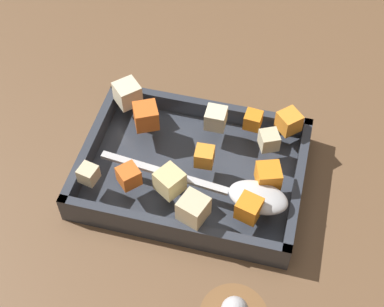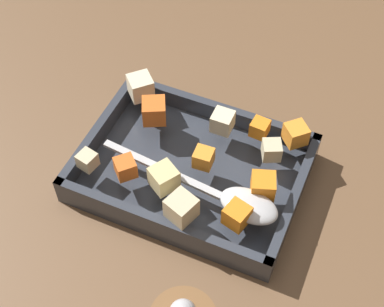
{
  "view_description": "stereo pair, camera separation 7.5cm",
  "coord_description": "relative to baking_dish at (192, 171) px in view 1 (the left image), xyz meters",
  "views": [
    {
      "loc": [
        0.1,
        -0.43,
        0.65
      ],
      "look_at": [
        -0.02,
        0.02,
        0.05
      ],
      "focal_mm": 53.06,
      "sensor_mm": 36.0,
      "label": 1
    },
    {
      "loc": [
        0.17,
        -0.41,
        0.65
      ],
      "look_at": [
        -0.02,
        0.02,
        0.05
      ],
      "focal_mm": 53.06,
      "sensor_mm": 36.0,
      "label": 2
    }
  ],
  "objects": [
    {
      "name": "serving_spoon",
      "position": [
        0.08,
        -0.05,
        0.04
      ],
      "size": [
        0.26,
        0.06,
        0.02
      ],
      "rotation": [
        0.0,
        0.0,
        3.04
      ],
      "color": "silver",
      "rests_on": "baking_dish"
    },
    {
      "name": "carrot_chunk_mid_right",
      "position": [
        0.02,
        -0.0,
        0.04
      ],
      "size": [
        0.03,
        0.03,
        0.02
      ],
      "primitive_type": "cube",
      "rotation": [
        0.0,
        0.0,
        0.06
      ],
      "color": "orange",
      "rests_on": "baking_dish"
    },
    {
      "name": "carrot_chunk_under_handle",
      "position": [
        0.1,
        -0.02,
        0.05
      ],
      "size": [
        0.04,
        0.04,
        0.03
      ],
      "primitive_type": "cube",
      "rotation": [
        0.0,
        0.0,
        3.48
      ],
      "color": "orange",
      "rests_on": "baking_dish"
    },
    {
      "name": "carrot_chunk_corner_nw",
      "position": [
        -0.07,
        -0.06,
        0.04
      ],
      "size": [
        0.04,
        0.04,
        0.03
      ],
      "primitive_type": "cube",
      "rotation": [
        0.0,
        0.0,
        0.81
      ],
      "color": "orange",
      "rests_on": "baking_dish"
    },
    {
      "name": "potato_chunk_mid_left",
      "position": [
        0.1,
        0.05,
        0.04
      ],
      "size": [
        0.03,
        0.03,
        0.02
      ],
      "primitive_type": "cube",
      "rotation": [
        0.0,
        0.0,
        3.58
      ],
      "color": "beige",
      "rests_on": "baking_dish"
    },
    {
      "name": "potato_chunk_front_center",
      "position": [
        0.02,
        -0.09,
        0.05
      ],
      "size": [
        0.04,
        0.04,
        0.03
      ],
      "primitive_type": "cube",
      "rotation": [
        0.0,
        0.0,
        4.38
      ],
      "color": "beige",
      "rests_on": "baking_dish"
    },
    {
      "name": "potato_chunk_near_left",
      "position": [
        -0.02,
        -0.05,
        0.05
      ],
      "size": [
        0.04,
        0.04,
        0.03
      ],
      "primitive_type": "cube",
      "rotation": [
        0.0,
        0.0,
        5.73
      ],
      "color": "#E0CC89",
      "rests_on": "baking_dish"
    },
    {
      "name": "baking_dish",
      "position": [
        0.0,
        0.0,
        0.0
      ],
      "size": [
        0.3,
        0.22,
        0.04
      ],
      "color": "#333842",
      "rests_on": "ground_plane"
    },
    {
      "name": "carrot_chunk_far_right",
      "position": [
        -0.08,
        0.04,
        0.05
      ],
      "size": [
        0.04,
        0.04,
        0.03
      ],
      "primitive_type": "cube",
      "rotation": [
        0.0,
        0.0,
        2.04
      ],
      "color": "orange",
      "rests_on": "baking_dish"
    },
    {
      "name": "carrot_chunk_corner_se",
      "position": [
        0.09,
        -0.07,
        0.04
      ],
      "size": [
        0.03,
        0.03,
        0.03
      ],
      "primitive_type": "cube",
      "rotation": [
        0.0,
        0.0,
        2.88
      ],
      "color": "orange",
      "rests_on": "baking_dish"
    },
    {
      "name": "ground_plane",
      "position": [
        0.02,
        -0.02,
        -0.01
      ],
      "size": [
        4.0,
        4.0,
        0.0
      ],
      "primitive_type": "plane",
      "color": "brown"
    },
    {
      "name": "potato_chunk_rim_edge",
      "position": [
        -0.12,
        0.08,
        0.05
      ],
      "size": [
        0.05,
        0.05,
        0.03
      ],
      "primitive_type": "cube",
      "rotation": [
        0.0,
        0.0,
        3.93
      ],
      "color": "beige",
      "rests_on": "baking_dish"
    },
    {
      "name": "potato_chunk_center",
      "position": [
        0.01,
        0.07,
        0.04
      ],
      "size": [
        0.03,
        0.03,
        0.03
      ],
      "primitive_type": "cube",
      "rotation": [
        0.0,
        0.0,
        1.57
      ],
      "color": "beige",
      "rests_on": "baking_dish"
    },
    {
      "name": "potato_chunk_heap_side",
      "position": [
        -0.12,
        -0.07,
        0.04
      ],
      "size": [
        0.03,
        0.03,
        0.02
      ],
      "primitive_type": "cube",
      "rotation": [
        0.0,
        0.0,
        4.5
      ],
      "color": "beige",
      "rests_on": "baking_dish"
    },
    {
      "name": "carrot_chunk_back_center",
      "position": [
        0.12,
        0.08,
        0.04
      ],
      "size": [
        0.04,
        0.04,
        0.03
      ],
      "primitive_type": "cube",
      "rotation": [
        0.0,
        0.0,
        0.77
      ],
      "color": "orange",
      "rests_on": "baking_dish"
    },
    {
      "name": "carrot_chunk_near_spoon",
      "position": [
        0.07,
        0.08,
        0.04
      ],
      "size": [
        0.03,
        0.03,
        0.02
      ],
      "primitive_type": "cube",
      "rotation": [
        0.0,
        0.0,
        4.63
      ],
      "color": "orange",
      "rests_on": "baking_dish"
    }
  ]
}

